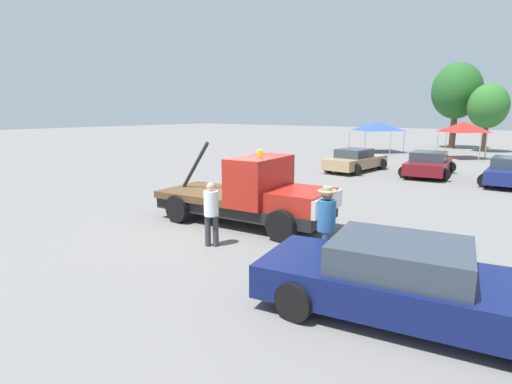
% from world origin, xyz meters
% --- Properties ---
extents(ground_plane, '(160.00, 160.00, 0.00)m').
position_xyz_m(ground_plane, '(0.00, 0.00, 0.00)').
color(ground_plane, slate).
extents(tow_truck, '(5.80, 2.75, 2.51)m').
position_xyz_m(tow_truck, '(0.34, 0.03, 0.92)').
color(tow_truck, black).
rests_on(tow_truck, ground).
extents(foreground_car, '(5.48, 2.86, 1.34)m').
position_xyz_m(foreground_car, '(6.00, -2.98, 0.65)').
color(foreground_car, '#0F194C').
rests_on(foreground_car, ground).
extents(person_near_truck, '(0.41, 0.41, 1.87)m').
position_xyz_m(person_near_truck, '(3.83, -1.84, 1.10)').
color(person_near_truck, '#475B84').
rests_on(person_near_truck, ground).
extents(person_at_hood, '(0.38, 0.38, 1.69)m').
position_xyz_m(person_at_hood, '(0.75, -2.25, 0.98)').
color(person_at_hood, '#38383D').
rests_on(person_at_hood, ground).
extents(parked_car_tan, '(2.67, 4.82, 1.34)m').
position_xyz_m(parked_car_tan, '(-1.74, 12.70, 0.65)').
color(parked_car_tan, tan).
rests_on(parked_car_tan, ground).
extents(parked_car_maroon, '(2.87, 4.91, 1.34)m').
position_xyz_m(parked_car_maroon, '(2.16, 13.51, 0.65)').
color(parked_car_maroon, maroon).
rests_on(parked_car_maroon, ground).
extents(parked_car_navy, '(2.53, 4.84, 1.34)m').
position_xyz_m(parked_car_navy, '(6.09, 13.00, 0.65)').
color(parked_car_navy, navy).
rests_on(parked_car_navy, ground).
extents(canopy_tent_blue, '(3.64, 3.64, 2.60)m').
position_xyz_m(canopy_tent_blue, '(-4.94, 24.70, 2.23)').
color(canopy_tent_blue, '#9E9EA3').
rests_on(canopy_tent_blue, ground).
extents(canopy_tent_red, '(2.91, 2.91, 2.74)m').
position_xyz_m(canopy_tent_red, '(1.93, 23.79, 2.35)').
color(canopy_tent_red, '#9E9EA3').
rests_on(canopy_tent_red, ground).
extents(tree_left, '(3.28, 3.28, 5.85)m').
position_xyz_m(tree_left, '(2.51, 30.59, 3.92)').
color(tree_left, brown).
rests_on(tree_left, ground).
extents(tree_center, '(4.49, 4.49, 8.01)m').
position_xyz_m(tree_center, '(-0.51, 32.81, 5.37)').
color(tree_center, brown).
rests_on(tree_center, ground).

